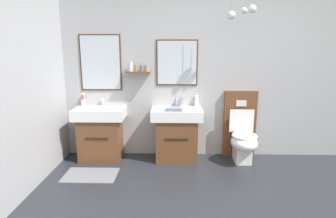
{
  "coord_description": "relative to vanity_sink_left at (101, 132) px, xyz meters",
  "views": [
    {
      "loc": [
        -0.7,
        -2.1,
        1.63
      ],
      "look_at": [
        -0.79,
        1.82,
        0.76
      ],
      "focal_mm": 30.04,
      "sensor_mm": 36.0,
      "label": 1
    }
  ],
  "objects": [
    {
      "name": "wall_back",
      "position": [
        1.76,
        0.26,
        0.86
      ],
      "size": [
        4.9,
        0.63,
        2.52
      ],
      "color": "#A8A8AA",
      "rests_on": "ground"
    },
    {
      "name": "bath_mat",
      "position": [
        0.0,
        -0.59,
        -0.4
      ],
      "size": [
        0.68,
        0.44,
        0.01
      ],
      "primitive_type": "cube",
      "color": "slate",
      "rests_on": "ground"
    },
    {
      "name": "vanity_sink_left",
      "position": [
        0.0,
        0.0,
        0.0
      ],
      "size": [
        0.72,
        0.48,
        0.77
      ],
      "color": "brown",
      "rests_on": "ground"
    },
    {
      "name": "tap_on_left_sink",
      "position": [
        0.0,
        0.17,
        0.43
      ],
      "size": [
        0.03,
        0.13,
        0.11
      ],
      "color": "silver",
      "rests_on": "vanity_sink_left"
    },
    {
      "name": "vanity_sink_right",
      "position": [
        1.12,
        0.0,
        0.0
      ],
      "size": [
        0.72,
        0.48,
        0.77
      ],
      "color": "brown",
      "rests_on": "ground"
    },
    {
      "name": "tap_on_right_sink",
      "position": [
        1.12,
        0.17,
        0.43
      ],
      "size": [
        0.03,
        0.13,
        0.11
      ],
      "color": "silver",
      "rests_on": "vanity_sink_right"
    },
    {
      "name": "toilet",
      "position": [
        2.06,
        -0.0,
        -0.03
      ],
      "size": [
        0.48,
        0.62,
        1.0
      ],
      "color": "brown",
      "rests_on": "ground"
    },
    {
      "name": "toothbrush_cup",
      "position": [
        -0.28,
        0.16,
        0.42
      ],
      "size": [
        0.07,
        0.07,
        0.2
      ],
      "color": "silver",
      "rests_on": "vanity_sink_left"
    },
    {
      "name": "soap_dispenser",
      "position": [
        1.41,
        0.17,
        0.44
      ],
      "size": [
        0.06,
        0.06,
        0.2
      ],
      "color": "white",
      "rests_on": "vanity_sink_right"
    },
    {
      "name": "folded_hand_towel",
      "position": [
        1.08,
        -0.14,
        0.38
      ],
      "size": [
        0.22,
        0.16,
        0.04
      ],
      "primitive_type": "cube",
      "color": "gray",
      "rests_on": "vanity_sink_right"
    }
  ]
}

